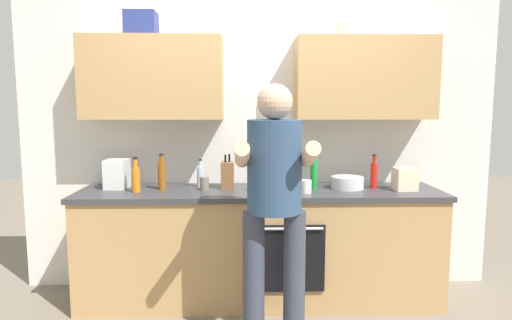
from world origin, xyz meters
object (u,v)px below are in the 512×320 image
bottle_syrup (162,175)px  grocery_bag_produce (117,174)px  person_standing (274,195)px  mixing_bowl (347,183)px  cup_stoneware (205,184)px  bottle_hotsauce (374,174)px  bottle_water (201,176)px  knife_block (227,175)px  bottle_soda (314,172)px  potted_herb (276,171)px  cup_coffee (306,187)px  bottle_juice (136,178)px  grocery_bag_rice (405,179)px

bottle_syrup → grocery_bag_produce: size_ratio=1.23×
person_standing → mixing_bowl: 1.00m
bottle_syrup → cup_stoneware: bottle_syrup is taller
person_standing → bottle_hotsauce: (0.85, 0.78, 0.01)m
bottle_water → bottle_syrup: bearing=-161.2°
knife_block → person_standing: bearing=-68.2°
cup_stoneware → knife_block: (0.18, 0.09, 0.05)m
person_standing → grocery_bag_produce: size_ratio=7.30×
bottle_soda → mixing_bowl: 0.28m
grocery_bag_produce → person_standing: bearing=-34.4°
mixing_bowl → grocery_bag_produce: bearing=178.2°
potted_herb → cup_coffee: bearing=1.8°
person_standing → bottle_soda: (0.37, 0.77, 0.03)m
bottle_juice → grocery_bag_rice: size_ratio=1.54×
bottle_juice → cup_stoneware: bearing=5.0°
bottle_juice → potted_herb: potted_herb is taller
bottle_hotsauce → cup_stoneware: bottle_hotsauce is taller
knife_block → potted_herb: 0.44m
bottle_juice → knife_block: size_ratio=0.99×
bottle_water → bottle_soda: 0.91m
potted_herb → knife_block: bearing=149.2°
knife_block → grocery_bag_produce: 0.88m
bottle_hotsauce → bottle_soda: bottle_soda is taller
grocery_bag_rice → bottle_hotsauce: bearing=156.0°
bottle_syrup → cup_coffee: 1.13m
cup_coffee → knife_block: (-0.60, 0.21, 0.06)m
bottle_syrup → knife_block: (0.51, 0.04, -0.01)m
bottle_water → bottle_juice: size_ratio=0.84×
cup_stoneware → grocery_bag_produce: grocery_bag_produce is taller
person_standing → mixing_bowl: size_ratio=6.59×
bottle_water → bottle_hotsauce: (1.39, -0.08, 0.02)m
person_standing → bottle_soda: size_ratio=5.68×
cup_coffee → potted_herb: size_ratio=0.32×
bottle_soda → cup_coffee: (-0.09, -0.19, -0.08)m
mixing_bowl → bottle_soda: bearing=178.0°
bottle_juice → knife_block: bearing=11.1°
potted_herb → mixing_bowl: bearing=17.3°
grocery_bag_rice → person_standing: bearing=-147.4°
mixing_bowl → knife_block: 0.96m
bottle_syrup → mixing_bowl: 1.47m
cup_coffee → grocery_bag_produce: size_ratio=0.43×
bottle_soda → cup_coffee: bearing=-115.3°
bottle_hotsauce → grocery_bag_rice: bottle_hotsauce is taller
person_standing → bottle_water: 1.02m
knife_block → grocery_bag_rice: size_ratio=1.56×
bottle_syrup → bottle_water: bearing=18.8°
mixing_bowl → bottle_hotsauce: bearing=4.2°
bottle_water → mixing_bowl: size_ratio=0.89×
bottle_syrup → mixing_bowl: bottle_syrup is taller
bottle_soda → grocery_bag_produce: bearing=178.3°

